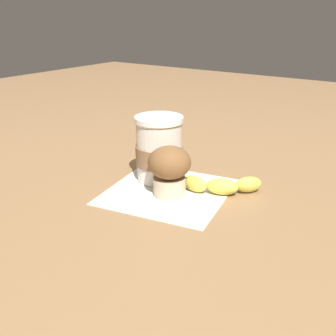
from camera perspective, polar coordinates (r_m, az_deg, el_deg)
name	(u,v)px	position (r m, az deg, el deg)	size (l,w,h in m)	color
ground_plane	(168,192)	(0.77, 0.00, -3.44)	(3.00, 3.00, 0.00)	#936D47
paper_napkin	(168,191)	(0.77, 0.00, -3.39)	(0.22, 0.22, 0.00)	white
coffee_cup	(159,150)	(0.80, -1.30, 2.67)	(0.10, 0.10, 0.13)	silver
muffin	(169,168)	(0.74, 0.21, -0.03)	(0.08, 0.08, 0.10)	beige
banana	(222,185)	(0.76, 7.83, -2.48)	(0.14, 0.10, 0.03)	#D6CC4C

